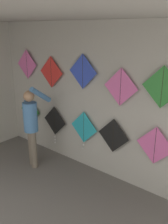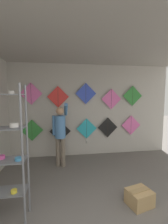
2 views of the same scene
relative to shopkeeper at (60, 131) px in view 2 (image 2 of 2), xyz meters
The scene contains 14 objects.
back_panel 1.16m from the shopkeeper, 42.27° to the left, with size 5.31×0.06×2.80m, color #BCB7AD.
ceiling_slab 2.31m from the shopkeeper, 53.85° to the right, with size 5.31×4.34×0.04m, color #A8A399.
shopkeeper is the anchor object (origin of this frame).
cardboard_box 2.28m from the shopkeeper, 51.28° to the right, with size 0.46×0.42×0.27m.
kite_0 1.05m from the shopkeeper, 142.91° to the left, with size 0.64×0.01×0.64m.
kite_1 0.66m from the shopkeeper, 90.95° to the left, with size 0.64×0.04×0.85m.
kite_2 1.02m from the shopkeeper, 38.16° to the left, with size 0.64×0.04×0.78m.
kite_3 1.61m from the shopkeeper, 23.07° to the left, with size 0.64×0.01×0.64m.
kite_4 2.34m from the shopkeeper, 15.57° to the left, with size 0.64×0.01×0.64m.
kite_5 1.42m from the shopkeeper, 142.56° to the left, with size 0.64×0.01×0.64m.
kite_6 1.09m from the shopkeeper, 95.20° to the left, with size 0.64×0.01×0.64m.
kite_7 1.40m from the shopkeeper, 39.08° to the left, with size 0.64×0.01×0.64m.
kite_8 1.88m from the shopkeeper, 21.70° to the left, with size 0.64×0.01×0.64m.
kite_9 2.53m from the shopkeeper, 15.44° to the left, with size 0.64×0.01×0.64m.
Camera 2 is at (-0.73, -1.01, 1.83)m, focal length 24.00 mm.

